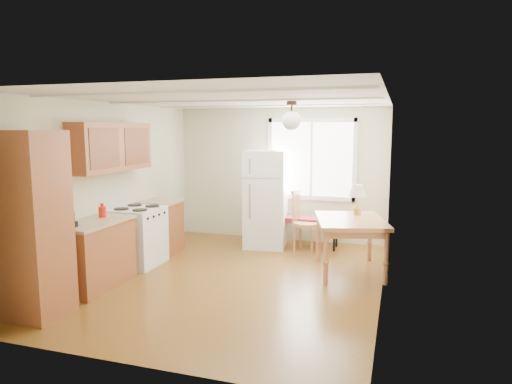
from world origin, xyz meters
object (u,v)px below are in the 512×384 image
at_px(bench, 308,221).
at_px(chair, 301,216).
at_px(refrigerator, 266,199).
at_px(dining_table, 350,226).

height_order(bench, chair, chair).
relative_size(refrigerator, dining_table, 1.17).
xyz_separation_m(dining_table, chair, (-0.94, 0.97, -0.09)).
bearing_deg(chair, refrigerator, -178.33).
relative_size(dining_table, chair, 1.40).
distance_m(refrigerator, bench, 0.85).
bearing_deg(dining_table, refrigerator, 132.52).
bearing_deg(chair, bench, 79.48).
relative_size(refrigerator, bench, 1.45).
bearing_deg(bench, refrigerator, -163.51).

